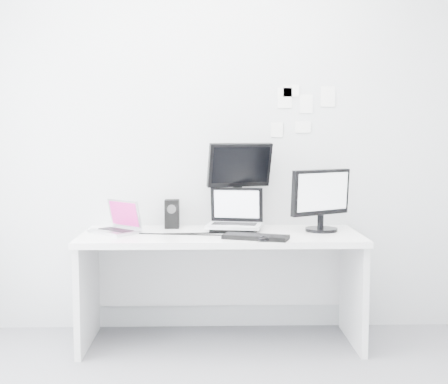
# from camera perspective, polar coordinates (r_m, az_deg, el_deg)

# --- Properties ---
(back_wall) EXTENTS (3.60, 0.00, 3.60)m
(back_wall) POSITION_cam_1_polar(r_m,az_deg,el_deg) (4.18, -0.40, 5.25)
(back_wall) COLOR silver
(back_wall) RESTS_ON ground
(desk) EXTENTS (1.80, 0.70, 0.73)m
(desk) POSITION_cam_1_polar(r_m,az_deg,el_deg) (3.96, -0.30, -9.17)
(desk) COLOR white
(desk) RESTS_ON ground
(macbook) EXTENTS (0.37, 0.37, 0.22)m
(macbook) POSITION_cam_1_polar(r_m,az_deg,el_deg) (3.94, -10.41, -2.25)
(macbook) COLOR silver
(macbook) RESTS_ON desk
(speaker) EXTENTS (0.12, 0.12, 0.19)m
(speaker) POSITION_cam_1_polar(r_m,az_deg,el_deg) (4.10, -4.97, -2.09)
(speaker) COLOR black
(speaker) RESTS_ON desk
(dell_laptop) EXTENTS (0.40, 0.34, 0.29)m
(dell_laptop) POSITION_cam_1_polar(r_m,az_deg,el_deg) (3.93, 0.97, -1.67)
(dell_laptop) COLOR silver
(dell_laptop) RESTS_ON desk
(rear_monitor) EXTENTS (0.47, 0.28, 0.60)m
(rear_monitor) POSITION_cam_1_polar(r_m,az_deg,el_deg) (4.06, 1.42, 0.72)
(rear_monitor) COLOR black
(rear_monitor) RESTS_ON desk
(samsung_monitor) EXTENTS (0.51, 0.42, 0.42)m
(samsung_monitor) POSITION_cam_1_polar(r_m,az_deg,el_deg) (3.99, 9.29, -0.69)
(samsung_monitor) COLOR black
(samsung_monitor) RESTS_ON desk
(keyboard) EXTENTS (0.42, 0.27, 0.03)m
(keyboard) POSITION_cam_1_polar(r_m,az_deg,el_deg) (3.67, 3.03, -4.29)
(keyboard) COLOR black
(keyboard) RESTS_ON desk
(mouse) EXTENTS (0.11, 0.09, 0.03)m
(mouse) POSITION_cam_1_polar(r_m,az_deg,el_deg) (3.59, 3.87, -4.46)
(mouse) COLOR black
(mouse) RESTS_ON desk
(wall_note_0) EXTENTS (0.10, 0.00, 0.14)m
(wall_note_0) POSITION_cam_1_polar(r_m,az_deg,el_deg) (4.21, 5.80, 8.90)
(wall_note_0) COLOR white
(wall_note_0) RESTS_ON back_wall
(wall_note_1) EXTENTS (0.09, 0.00, 0.13)m
(wall_note_1) POSITION_cam_1_polar(r_m,az_deg,el_deg) (4.23, 7.84, 8.32)
(wall_note_1) COLOR white
(wall_note_1) RESTS_ON back_wall
(wall_note_2) EXTENTS (0.10, 0.00, 0.14)m
(wall_note_2) POSITION_cam_1_polar(r_m,az_deg,el_deg) (4.26, 9.86, 8.94)
(wall_note_2) COLOR white
(wall_note_2) RESTS_ON back_wall
(wall_note_3) EXTENTS (0.11, 0.00, 0.08)m
(wall_note_3) POSITION_cam_1_polar(r_m,az_deg,el_deg) (4.23, 7.54, 6.16)
(wall_note_3) COLOR white
(wall_note_3) RESTS_ON back_wall
(wall_note_4) EXTENTS (0.09, 0.00, 0.10)m
(wall_note_4) POSITION_cam_1_polar(r_m,az_deg,el_deg) (4.20, 5.05, 5.92)
(wall_note_4) COLOR white
(wall_note_4) RESTS_ON back_wall
(wall_note_5) EXTENTS (0.11, 0.00, 0.08)m
(wall_note_5) POSITION_cam_1_polar(r_m,az_deg,el_deg) (4.22, 6.40, 9.55)
(wall_note_5) COLOR white
(wall_note_5) RESTS_ON back_wall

